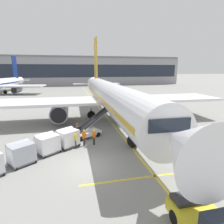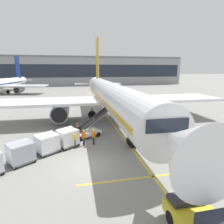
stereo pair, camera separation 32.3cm
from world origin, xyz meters
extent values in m
plane|color=gray|center=(0.00, 0.00, 0.00)|extent=(600.00, 600.00, 0.00)
cylinder|color=white|center=(5.09, 13.58, 3.76)|extent=(4.61, 35.08, 4.07)
cube|color=gold|center=(5.09, 13.58, 3.76)|extent=(4.63, 33.68, 0.49)
cone|color=white|center=(4.79, -5.97, 3.76)|extent=(3.93, 4.13, 3.87)
cone|color=white|center=(5.41, 34.35, 4.07)|extent=(3.56, 6.57, 3.46)
cube|color=white|center=(-4.03, 14.59, 3.15)|extent=(16.74, 7.26, 0.36)
cylinder|color=#93969E|center=(-2.77, 13.87, 1.71)|extent=(2.59, 4.59, 2.53)
cylinder|color=black|center=(-2.80, 11.55, 1.71)|extent=(2.15, 0.15, 2.15)
cube|color=white|center=(14.23, 14.32, 3.15)|extent=(16.74, 7.26, 0.36)
cylinder|color=#93969E|center=(12.95, 13.63, 1.71)|extent=(2.59, 4.59, 2.53)
cylinder|color=black|center=(12.92, 11.31, 1.71)|extent=(2.15, 0.15, 2.15)
cube|color=gold|center=(5.38, 32.72, 9.83)|extent=(0.34, 4.21, 10.51)
cube|color=white|center=(5.38, 32.39, 4.37)|extent=(11.35, 2.97, 0.20)
cube|color=#1E2633|center=(4.83, -3.12, 4.37)|extent=(2.88, 1.88, 0.90)
cylinder|color=#47474C|center=(4.93, 3.07, 1.19)|extent=(0.22, 0.22, 1.07)
sphere|color=black|center=(4.93, 3.07, 0.66)|extent=(1.31, 1.31, 1.31)
cylinder|color=#47474C|center=(2.06, 15.38, 1.19)|extent=(0.22, 0.22, 1.07)
sphere|color=black|center=(2.06, 15.38, 0.66)|extent=(1.31, 1.31, 1.31)
cylinder|color=#47474C|center=(8.17, 15.28, 1.19)|extent=(0.22, 0.22, 1.07)
sphere|color=black|center=(8.17, 15.28, 0.66)|extent=(1.31, 1.31, 1.31)
cube|color=silver|center=(0.48, 6.95, 0.50)|extent=(3.75, 3.00, 0.44)
cube|color=black|center=(-0.52, 6.83, 1.07)|extent=(0.79, 0.77, 0.70)
cylinder|color=#333338|center=(0.08, 7.15, 1.12)|extent=(0.08, 0.08, 0.80)
cube|color=silver|center=(1.47, 7.47, 1.90)|extent=(4.59, 2.99, 2.50)
cube|color=black|center=(1.47, 7.47, 1.99)|extent=(4.39, 2.80, 2.35)
cube|color=#333338|center=(1.68, 7.09, 2.02)|extent=(4.14, 2.22, 2.52)
cube|color=#333338|center=(1.27, 7.86, 2.02)|extent=(4.14, 2.22, 2.52)
cylinder|color=black|center=(1.87, 6.85, 0.28)|extent=(0.59, 0.44, 0.56)
cylinder|color=black|center=(1.19, 8.16, 0.28)|extent=(0.59, 0.44, 0.56)
cylinder|color=black|center=(-0.23, 5.74, 0.28)|extent=(0.59, 0.44, 0.56)
cylinder|color=black|center=(-0.92, 7.05, 0.28)|extent=(0.59, 0.44, 0.56)
cube|color=#515156|center=(-1.57, 4.55, 0.21)|extent=(2.56, 2.47, 0.12)
cylinder|color=#4C4C51|center=(-2.66, 3.75, 0.20)|extent=(0.61, 0.47, 0.07)
cube|color=silver|center=(-1.57, 4.55, 1.02)|extent=(2.42, 2.33, 1.50)
cube|color=silver|center=(-1.81, 4.88, 1.54)|extent=(1.98, 1.75, 0.74)
cube|color=silver|center=(-2.35, 3.98, 1.02)|extent=(0.88, 1.18, 1.38)
sphere|color=black|center=(-2.62, 4.62, 0.15)|extent=(0.30, 0.30, 0.30)
sphere|color=black|center=(-1.81, 3.53, 0.15)|extent=(0.30, 0.30, 0.30)
sphere|color=black|center=(-1.33, 5.57, 0.15)|extent=(0.30, 0.30, 0.30)
sphere|color=black|center=(-0.52, 4.47, 0.15)|extent=(0.30, 0.30, 0.30)
cube|color=#515156|center=(-3.44, 3.36, 0.21)|extent=(2.56, 2.47, 0.12)
cylinder|color=#4C4C51|center=(-4.53, 2.56, 0.20)|extent=(0.61, 0.47, 0.07)
cube|color=silver|center=(-3.44, 3.36, 1.02)|extent=(2.42, 2.33, 1.50)
cube|color=silver|center=(-3.69, 3.69, 1.54)|extent=(1.98, 1.75, 0.74)
cube|color=silver|center=(-4.22, 2.79, 1.02)|extent=(0.88, 1.18, 1.38)
sphere|color=black|center=(-4.49, 3.44, 0.15)|extent=(0.30, 0.30, 0.30)
sphere|color=black|center=(-3.69, 2.34, 0.15)|extent=(0.30, 0.30, 0.30)
sphere|color=black|center=(-3.20, 4.38, 0.15)|extent=(0.30, 0.30, 0.30)
sphere|color=black|center=(-2.40, 3.29, 0.15)|extent=(0.30, 0.30, 0.30)
cube|color=#515156|center=(-5.37, 1.69, 0.21)|extent=(2.56, 2.47, 0.12)
cylinder|color=#4C4C51|center=(-6.46, 0.89, 0.20)|extent=(0.61, 0.47, 0.07)
cube|color=#9EA3AD|center=(-5.37, 1.69, 1.02)|extent=(2.42, 2.33, 1.50)
cube|color=#9EA3AD|center=(-5.62, 2.02, 1.54)|extent=(1.98, 1.75, 0.74)
cube|color=silver|center=(-6.15, 1.12, 1.02)|extent=(0.88, 1.18, 1.38)
sphere|color=black|center=(-6.42, 1.76, 0.15)|extent=(0.30, 0.30, 0.30)
sphere|color=black|center=(-5.61, 0.67, 0.15)|extent=(0.30, 0.30, 0.30)
sphere|color=black|center=(-5.13, 2.71, 0.15)|extent=(0.30, 0.30, 0.30)
sphere|color=black|center=(-4.32, 1.61, 0.15)|extent=(0.30, 0.30, 0.30)
sphere|color=black|center=(-6.33, 0.02, 0.15)|extent=(0.30, 0.30, 0.30)
cube|color=#28282D|center=(4.69, -6.63, 1.15)|extent=(1.79, 0.98, 0.24)
cylinder|color=black|center=(5.62, -6.92, 0.38)|extent=(0.28, 0.76, 0.76)
cylinder|color=black|center=(3.77, -6.92, 0.38)|extent=(0.28, 0.76, 0.76)
cylinder|color=black|center=(1.07, 4.60, 0.43)|extent=(0.15, 0.15, 0.86)
cylinder|color=black|center=(1.10, 4.42, 0.43)|extent=(0.15, 0.15, 0.86)
cube|color=orange|center=(1.09, 4.51, 1.15)|extent=(0.29, 0.41, 0.58)
cube|color=white|center=(1.21, 4.53, 1.15)|extent=(0.06, 0.34, 0.08)
sphere|color=beige|center=(1.09, 4.51, 1.56)|extent=(0.21, 0.21, 0.21)
sphere|color=yellow|center=(1.09, 4.51, 1.63)|extent=(0.23, 0.23, 0.23)
cylinder|color=orange|center=(1.05, 4.75, 1.10)|extent=(0.09, 0.09, 0.56)
cylinder|color=orange|center=(1.12, 4.28, 1.10)|extent=(0.09, 0.09, 0.56)
cylinder|color=#333847|center=(-0.01, 4.39, 0.43)|extent=(0.15, 0.15, 0.86)
cylinder|color=#333847|center=(0.13, 4.51, 0.43)|extent=(0.15, 0.15, 0.86)
cube|color=orange|center=(0.06, 4.45, 1.15)|extent=(0.45, 0.43, 0.58)
cube|color=white|center=(-0.02, 4.55, 1.15)|extent=(0.27, 0.23, 0.08)
sphere|color=brown|center=(0.06, 4.45, 1.56)|extent=(0.21, 0.21, 0.21)
sphere|color=yellow|center=(0.06, 4.45, 1.63)|extent=(0.23, 0.23, 0.23)
cylinder|color=orange|center=(-0.12, 4.30, 1.10)|extent=(0.09, 0.09, 0.56)
cylinder|color=orange|center=(0.24, 4.61, 1.10)|extent=(0.09, 0.09, 0.56)
cylinder|color=#333847|center=(-0.86, 4.14, 0.43)|extent=(0.15, 0.15, 0.86)
cylinder|color=#333847|center=(-0.90, 4.31, 0.43)|extent=(0.15, 0.15, 0.86)
cube|color=yellow|center=(-0.88, 4.23, 1.15)|extent=(0.33, 0.43, 0.58)
cube|color=white|center=(-1.00, 4.19, 1.15)|extent=(0.10, 0.33, 0.08)
sphere|color=beige|center=(-0.88, 4.23, 1.56)|extent=(0.21, 0.21, 0.21)
sphere|color=yellow|center=(-0.88, 4.23, 1.63)|extent=(0.23, 0.23, 0.23)
cylinder|color=yellow|center=(-0.82, 4.00, 1.10)|extent=(0.09, 0.09, 0.56)
cylinder|color=yellow|center=(-0.94, 4.46, 1.10)|extent=(0.09, 0.09, 0.56)
cube|color=black|center=(0.59, 8.98, 0.03)|extent=(0.54, 0.54, 0.05)
cone|color=orange|center=(0.59, 8.98, 0.33)|extent=(0.43, 0.43, 0.57)
cylinder|color=white|center=(0.59, 8.98, 0.36)|extent=(0.24, 0.24, 0.07)
cube|color=black|center=(-0.40, 11.69, 0.03)|extent=(0.61, 0.61, 0.05)
cone|color=orange|center=(-0.40, 11.69, 0.37)|extent=(0.49, 0.49, 0.64)
cylinder|color=white|center=(-0.40, 11.69, 0.40)|extent=(0.27, 0.27, 0.08)
cube|color=yellow|center=(4.72, 13.58, 0.00)|extent=(0.20, 110.00, 0.01)
cube|color=yellow|center=(5.09, -2.53, 0.00)|extent=(12.00, 0.20, 0.01)
cube|color=#939399|center=(2.77, 89.65, 6.83)|extent=(109.29, 15.85, 13.67)
cube|color=#1E2633|center=(2.77, 81.67, 7.18)|extent=(106.01, 0.10, 6.15)
cube|color=slate|center=(2.77, 88.06, 14.02)|extent=(108.20, 13.47, 0.70)
cone|color=white|center=(-21.60, 70.52, 3.43)|extent=(3.61, 5.68, 2.82)
cube|color=white|center=(-16.41, 52.22, 2.69)|extent=(15.40, 8.35, 0.36)
cylinder|color=#93969E|center=(-17.68, 51.80, 1.48)|extent=(2.65, 4.27, 2.06)
cylinder|color=black|center=(-18.00, 49.77, 1.48)|extent=(1.75, 0.39, 1.75)
cube|color=navy|center=(-21.81, 69.21, 8.46)|extent=(0.85, 3.69, 9.23)
cube|color=white|center=(-21.85, 68.95, 3.68)|extent=(10.20, 3.98, 0.20)
cylinder|color=#47474C|center=(-21.70, 53.83, 1.05)|extent=(0.22, 0.22, 0.95)
sphere|color=black|center=(-21.70, 53.83, 0.58)|extent=(1.16, 1.16, 1.16)
camera|label=1|loc=(-1.23, -14.27, 7.78)|focal=30.35mm
camera|label=2|loc=(-0.91, -14.34, 7.78)|focal=30.35mm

